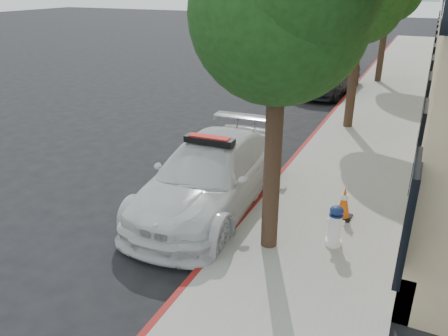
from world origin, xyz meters
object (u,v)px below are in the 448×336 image
at_px(parked_car_mid, 329,75).
at_px(fire_hydrant, 335,226).
at_px(parked_car_far, 324,57).
at_px(traffic_cone, 344,203).
at_px(police_car, 210,175).

relative_size(parked_car_mid, fire_hydrant, 5.90).
xyz_separation_m(parked_car_far, traffic_cone, (4.37, -17.01, -0.23)).
height_order(police_car, traffic_cone, police_car).
relative_size(police_car, parked_car_far, 1.22).
xyz_separation_m(police_car, parked_car_far, (-1.51, 17.49, -0.04)).
xyz_separation_m(parked_car_mid, parked_car_far, (-1.49, 5.58, -0.09)).
distance_m(parked_car_mid, parked_car_far, 5.77).
distance_m(parked_car_far, fire_hydrant, 18.66).
distance_m(police_car, parked_car_mid, 11.91).
bearing_deg(traffic_cone, parked_car_mid, 104.10).
distance_m(parked_car_mid, fire_hydrant, 12.89).
bearing_deg(fire_hydrant, police_car, 162.06).
relative_size(police_car, parked_car_mid, 1.12).
bearing_deg(parked_car_far, traffic_cone, -82.94).
relative_size(fire_hydrant, traffic_cone, 1.16).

